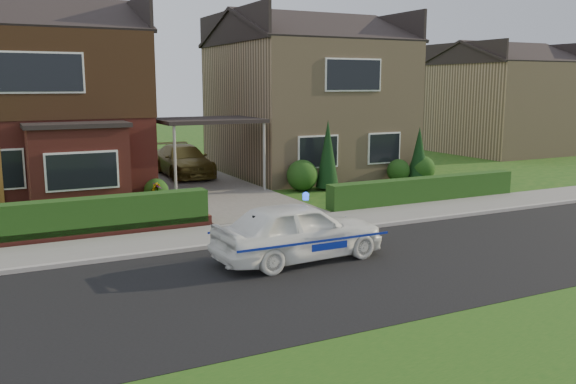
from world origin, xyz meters
TOP-DOWN VIEW (x-y plane):
  - ground at (0.00, 0.00)m, footprint 120.00×120.00m
  - road at (0.00, 0.00)m, footprint 60.00×6.00m
  - kerb at (0.00, 3.05)m, footprint 60.00×0.16m
  - sidewalk at (0.00, 4.10)m, footprint 60.00×2.00m
  - grass_verge at (0.00, -5.00)m, footprint 60.00×4.00m
  - driveway at (0.00, 11.00)m, footprint 3.80×12.00m
  - house_left at (-5.78, 13.90)m, footprint 7.50×9.53m
  - house_right at (5.80, 13.99)m, footprint 7.50×8.06m
  - carport_link at (0.00, 10.95)m, footprint 3.80×3.00m
  - dwarf_wall at (-5.80, 5.30)m, footprint 7.70×0.25m
  - hedge_left at (-5.80, 5.45)m, footprint 7.50×0.55m
  - hedge_right at (5.80, 5.35)m, footprint 7.50×0.55m
  - shrub_left_mid at (-4.00, 9.30)m, footprint 1.32×1.32m
  - shrub_left_near at (-2.40, 9.60)m, footprint 0.84×0.84m
  - shrub_right_near at (3.20, 9.40)m, footprint 1.20×1.20m
  - shrub_right_mid at (7.80, 9.50)m, footprint 0.96×0.96m
  - shrub_right_far at (8.80, 9.20)m, footprint 1.08×1.08m
  - conifer_a at (4.20, 9.20)m, footprint 0.90×0.90m
  - conifer_b at (8.60, 9.20)m, footprint 0.90×0.90m
  - neighbour_right at (20.00, 16.00)m, footprint 6.50×7.00m
  - police_car at (-1.24, 1.20)m, footprint 3.74×4.17m
  - driveway_car at (0.08, 14.50)m, footprint 1.93×4.56m
  - potted_plant_b at (-2.68, 9.00)m, footprint 0.53×0.47m
  - potted_plant_c at (-2.50, 9.00)m, footprint 0.46×0.46m

SIDE VIEW (x-z plane):
  - ground at x=0.00m, z-range 0.00..0.00m
  - road at x=0.00m, z-range -0.01..0.01m
  - grass_verge at x=0.00m, z-range -0.01..0.01m
  - hedge_left at x=-5.80m, z-range -0.45..0.45m
  - hedge_right at x=5.80m, z-range -0.40..0.40m
  - sidewalk at x=0.00m, z-range 0.00..0.10m
  - kerb at x=0.00m, z-range 0.00..0.12m
  - driveway at x=0.00m, z-range 0.00..0.12m
  - dwarf_wall at x=-5.80m, z-range 0.00..0.36m
  - potted_plant_c at x=-2.50m, z-range 0.00..0.78m
  - potted_plant_b at x=-2.68m, z-range 0.00..0.81m
  - shrub_left_near at x=-2.40m, z-range 0.00..0.84m
  - shrub_right_mid at x=7.80m, z-range 0.00..0.96m
  - shrub_right_far at x=8.80m, z-range 0.00..1.08m
  - shrub_right_near at x=3.20m, z-range 0.00..1.20m
  - shrub_left_mid at x=-4.00m, z-range 0.00..1.32m
  - police_car at x=-1.24m, z-range -0.08..1.47m
  - driveway_car at x=0.08m, z-range 0.12..1.43m
  - conifer_b at x=8.60m, z-range 0.00..2.20m
  - conifer_a at x=4.20m, z-range 0.00..2.60m
  - neighbour_right at x=20.00m, z-range 0.00..5.20m
  - carport_link at x=0.00m, z-range 1.27..4.04m
  - house_right at x=5.80m, z-range 0.04..7.29m
  - house_left at x=-5.78m, z-range 0.19..7.44m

